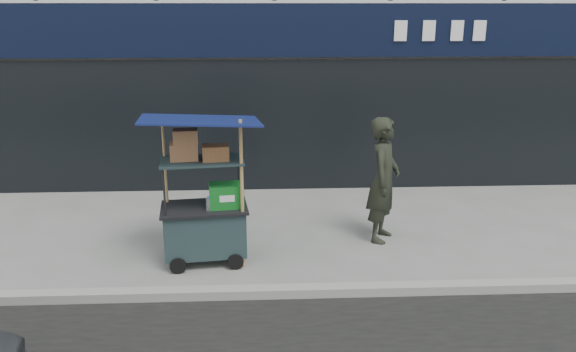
{
  "coord_description": "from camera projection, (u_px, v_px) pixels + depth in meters",
  "views": [
    {
      "loc": [
        -0.24,
        -6.18,
        3.32
      ],
      "look_at": [
        0.11,
        1.2,
        1.07
      ],
      "focal_mm": 35.0,
      "sensor_mm": 36.0,
      "label": 1
    }
  ],
  "objects": [
    {
      "name": "curb",
      "position": [
        284.0,
        292.0,
        6.67
      ],
      "size": [
        80.0,
        0.18,
        0.12
      ],
      "primitive_type": "cube",
      "color": "gray",
      "rests_on": "ground"
    },
    {
      "name": "ground",
      "position": [
        284.0,
        288.0,
        6.88
      ],
      "size": [
        80.0,
        80.0,
        0.0
      ],
      "primitive_type": "plane",
      "color": "slate",
      "rests_on": "ground"
    },
    {
      "name": "vendor_man",
      "position": [
        384.0,
        180.0,
        8.08
      ],
      "size": [
        0.67,
        0.79,
        1.83
      ],
      "primitive_type": "imported",
      "rotation": [
        0.0,
        0.0,
        1.15
      ],
      "color": "black",
      "rests_on": "ground"
    },
    {
      "name": "vendor_cart",
      "position": [
        206.0,
        212.0,
        7.41
      ],
      "size": [
        1.61,
        1.22,
        2.02
      ],
      "rotation": [
        0.0,
        0.0,
        0.12
      ],
      "color": "#19292B",
      "rests_on": "ground"
    }
  ]
}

